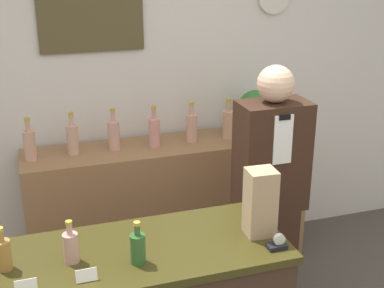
# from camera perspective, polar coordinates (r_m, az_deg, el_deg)

# --- Properties ---
(back_wall) EXTENTS (5.20, 0.09, 2.70)m
(back_wall) POSITION_cam_1_polar(r_m,az_deg,el_deg) (3.89, -4.60, 6.70)
(back_wall) COLOR silver
(back_wall) RESTS_ON ground_plane
(back_shelf) EXTENTS (2.01, 0.45, 0.97)m
(back_shelf) POSITION_cam_1_polar(r_m,az_deg,el_deg) (3.95, -2.44, -6.59)
(back_shelf) COLOR #8E6642
(back_shelf) RESTS_ON ground_plane
(shopkeeper) EXTENTS (0.42, 0.26, 1.65)m
(shopkeeper) POSITION_cam_1_polar(r_m,az_deg,el_deg) (3.33, 8.25, -5.68)
(shopkeeper) COLOR #331E14
(shopkeeper) RESTS_ON ground_plane
(potted_plant) EXTENTS (0.25, 0.25, 0.33)m
(potted_plant) POSITION_cam_1_polar(r_m,az_deg,el_deg) (3.93, 6.77, 3.62)
(potted_plant) COLOR #9E998E
(potted_plant) RESTS_ON back_shelf
(paper_bag) EXTENTS (0.14, 0.13, 0.34)m
(paper_bag) POSITION_cam_1_polar(r_m,az_deg,el_deg) (2.62, 7.30, -6.19)
(paper_bag) COLOR tan
(paper_bag) RESTS_ON display_counter
(tape_dispenser) EXTENTS (0.09, 0.06, 0.07)m
(tape_dispenser) POSITION_cam_1_polar(r_m,az_deg,el_deg) (2.58, 9.10, -10.46)
(tape_dispenser) COLOR black
(tape_dispenser) RESTS_ON display_counter
(price_card_left) EXTENTS (0.09, 0.02, 0.06)m
(price_card_left) POSITION_cam_1_polar(r_m,az_deg,el_deg) (2.36, -17.30, -14.28)
(price_card_left) COLOR white
(price_card_left) RESTS_ON display_counter
(price_card_right) EXTENTS (0.09, 0.02, 0.06)m
(price_card_right) POSITION_cam_1_polar(r_m,az_deg,el_deg) (2.36, -11.20, -13.58)
(price_card_right) COLOR white
(price_card_right) RESTS_ON display_counter
(counter_bottle_0) EXTENTS (0.07, 0.07, 0.20)m
(counter_bottle_0) POSITION_cam_1_polar(r_m,az_deg,el_deg) (2.51, -19.49, -10.97)
(counter_bottle_0) COLOR olive
(counter_bottle_0) RESTS_ON display_counter
(counter_bottle_1) EXTENTS (0.07, 0.07, 0.20)m
(counter_bottle_1) POSITION_cam_1_polar(r_m,az_deg,el_deg) (2.48, -12.80, -10.62)
(counter_bottle_1) COLOR tan
(counter_bottle_1) RESTS_ON display_counter
(counter_bottle_2) EXTENTS (0.07, 0.07, 0.20)m
(counter_bottle_2) POSITION_cam_1_polar(r_m,az_deg,el_deg) (2.42, -5.80, -10.93)
(counter_bottle_2) COLOR #2F5B2A
(counter_bottle_2) RESTS_ON display_counter
(shelf_bottle_0) EXTENTS (0.08, 0.08, 0.29)m
(shelf_bottle_0) POSITION_cam_1_polar(r_m,az_deg,el_deg) (3.59, -16.93, -0.02)
(shelf_bottle_0) COLOR tan
(shelf_bottle_0) RESTS_ON back_shelf
(shelf_bottle_1) EXTENTS (0.08, 0.08, 0.29)m
(shelf_bottle_1) POSITION_cam_1_polar(r_m,az_deg,el_deg) (3.63, -12.62, 0.60)
(shelf_bottle_1) COLOR tan
(shelf_bottle_1) RESTS_ON back_shelf
(shelf_bottle_2) EXTENTS (0.08, 0.08, 0.29)m
(shelf_bottle_2) POSITION_cam_1_polar(r_m,az_deg,el_deg) (3.66, -8.33, 1.05)
(shelf_bottle_2) COLOR tan
(shelf_bottle_2) RESTS_ON back_shelf
(shelf_bottle_3) EXTENTS (0.08, 0.08, 0.29)m
(shelf_bottle_3) POSITION_cam_1_polar(r_m,az_deg,el_deg) (3.68, -4.05, 1.36)
(shelf_bottle_3) COLOR tan
(shelf_bottle_3) RESTS_ON back_shelf
(shelf_bottle_4) EXTENTS (0.08, 0.08, 0.29)m
(shelf_bottle_4) POSITION_cam_1_polar(r_m,az_deg,el_deg) (3.77, -0.04, 1.86)
(shelf_bottle_4) COLOR tan
(shelf_bottle_4) RESTS_ON back_shelf
(shelf_bottle_5) EXTENTS (0.08, 0.08, 0.29)m
(shelf_bottle_5) POSITION_cam_1_polar(r_m,az_deg,el_deg) (3.85, 3.88, 2.24)
(shelf_bottle_5) COLOR tan
(shelf_bottle_5) RESTS_ON back_shelf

